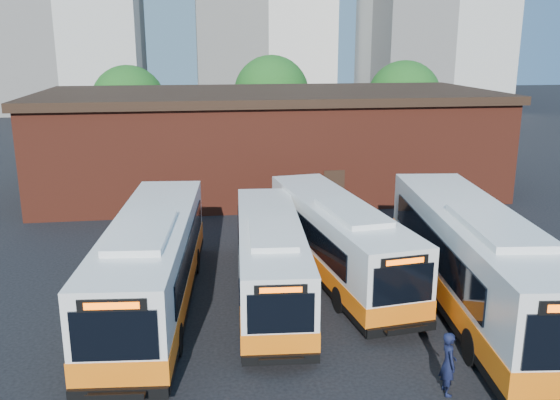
{
  "coord_description": "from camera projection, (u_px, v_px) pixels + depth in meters",
  "views": [
    {
      "loc": [
        -4.65,
        -17.92,
        9.36
      ],
      "look_at": [
        -1.14,
        6.7,
        2.74
      ],
      "focal_mm": 38.0,
      "sensor_mm": 36.0,
      "label": 1
    }
  ],
  "objects": [
    {
      "name": "depot_building",
      "position": [
        268.0,
        140.0,
        38.48
      ],
      "size": [
        28.6,
        12.6,
        6.4
      ],
      "color": "maroon",
      "rests_on": "ground"
    },
    {
      "name": "bus_mideast",
      "position": [
        338.0,
        242.0,
        24.16
      ],
      "size": [
        3.98,
        12.15,
        3.26
      ],
      "rotation": [
        0.0,
        0.0,
        0.13
      ],
      "color": "white",
      "rests_on": "ground"
    },
    {
      "name": "bus_east",
      "position": [
        475.0,
        265.0,
        21.04
      ],
      "size": [
        4.34,
        14.13,
        3.8
      ],
      "rotation": [
        0.0,
        0.0,
        -0.11
      ],
      "color": "white",
      "rests_on": "ground"
    },
    {
      "name": "bus_west",
      "position": [
        152.0,
        267.0,
        21.2
      ],
      "size": [
        3.74,
        13.06,
        3.51
      ],
      "rotation": [
        0.0,
        0.0,
        -0.09
      ],
      "color": "white",
      "rests_on": "ground"
    },
    {
      "name": "tree_mid",
      "position": [
        271.0,
        93.0,
        51.68
      ],
      "size": [
        6.56,
        6.56,
        8.36
      ],
      "color": "#382314",
      "rests_on": "ground"
    },
    {
      "name": "transit_worker",
      "position": [
        448.0,
        363.0,
        16.12
      ],
      "size": [
        0.49,
        0.7,
        1.82
      ],
      "primitive_type": "imported",
      "rotation": [
        0.0,
        0.0,
        1.49
      ],
      "color": "black",
      "rests_on": "ground"
    },
    {
      "name": "ground",
      "position": [
        341.0,
        326.0,
        20.18
      ],
      "size": [
        220.0,
        220.0,
        0.0
      ],
      "primitive_type": "plane",
      "color": "black"
    },
    {
      "name": "tree_east",
      "position": [
        404.0,
        98.0,
        50.37
      ],
      "size": [
        6.24,
        6.24,
        7.96
      ],
      "color": "#382314",
      "rests_on": "ground"
    },
    {
      "name": "tree_west",
      "position": [
        129.0,
        102.0,
        48.24
      ],
      "size": [
        6.0,
        6.0,
        7.65
      ],
      "color": "#382314",
      "rests_on": "ground"
    },
    {
      "name": "bus_midwest",
      "position": [
        270.0,
        261.0,
        22.28
      ],
      "size": [
        3.08,
        11.39,
        3.07
      ],
      "rotation": [
        0.0,
        0.0,
        -0.07
      ],
      "color": "white",
      "rests_on": "ground"
    }
  ]
}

